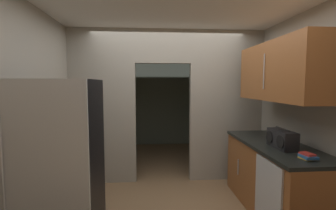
{
  "coord_description": "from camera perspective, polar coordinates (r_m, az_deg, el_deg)",
  "views": [
    {
      "loc": [
        -0.31,
        -2.81,
        1.66
      ],
      "look_at": [
        -0.07,
        0.28,
        1.39
      ],
      "focal_mm": 26.15,
      "sensor_mm": 36.0,
      "label": 1
    }
  ],
  "objects": [
    {
      "name": "kitchen_overhead_slab",
      "position": [
        3.35,
        1.19,
        21.06
      ],
      "size": [
        3.65,
        6.61,
        0.06
      ],
      "primitive_type": "cube",
      "color": "silver"
    },
    {
      "name": "kitchen_partition",
      "position": [
        4.14,
        0.28,
        0.76
      ],
      "size": [
        3.25,
        0.12,
        2.56
      ],
      "color": "#9E998C",
      "rests_on": "ground"
    },
    {
      "name": "adjoining_room_shell",
      "position": [
        5.94,
        -1.33,
        1.23
      ],
      "size": [
        3.25,
        2.65,
        2.56
      ],
      "color": "gray",
      "rests_on": "ground"
    },
    {
      "name": "refrigerator",
      "position": [
        2.74,
        -24.09,
        -12.68
      ],
      "size": [
        0.76,
        0.74,
        1.7
      ],
      "color": "black",
      "rests_on": "ground"
    },
    {
      "name": "lower_cabinet_run",
      "position": [
        3.55,
        23.49,
        -15.37
      ],
      "size": [
        0.68,
        1.76,
        0.91
      ],
      "color": "brown",
      "rests_on": "ground"
    },
    {
      "name": "dishwasher",
      "position": [
        3.01,
        22.2,
        -19.7
      ],
      "size": [
        0.02,
        0.56,
        0.85
      ],
      "color": "#B7BABC",
      "rests_on": "ground"
    },
    {
      "name": "upper_cabinet_counterside",
      "position": [
        3.34,
        24.29,
        7.14
      ],
      "size": [
        0.36,
        1.59,
        0.72
      ],
      "color": "brown"
    },
    {
      "name": "boombox",
      "position": [
        3.21,
        25.01,
        -7.22
      ],
      "size": [
        0.19,
        0.42,
        0.24
      ],
      "color": "black",
      "rests_on": "lower_cabinet_run"
    },
    {
      "name": "book_stack",
      "position": [
        2.88,
        29.78,
        -10.34
      ],
      "size": [
        0.14,
        0.17,
        0.06
      ],
      "color": "gold",
      "rests_on": "lower_cabinet_run"
    }
  ]
}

